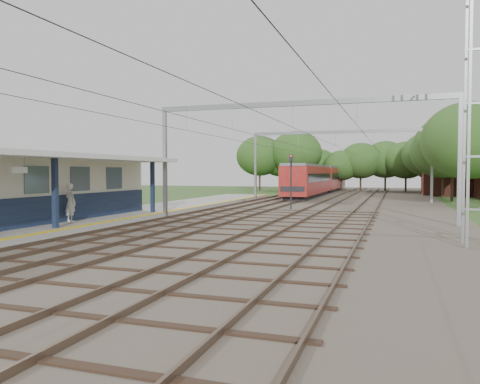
% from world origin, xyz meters
% --- Properties ---
extents(ground, '(160.00, 160.00, 0.00)m').
position_xyz_m(ground, '(0.00, 0.00, 0.00)').
color(ground, '#2D4C1E').
rests_on(ground, ground).
extents(ballast_bed, '(18.00, 90.00, 0.10)m').
position_xyz_m(ballast_bed, '(4.00, 30.00, 0.05)').
color(ballast_bed, '#473D33').
rests_on(ballast_bed, ground).
extents(platform, '(5.00, 52.00, 0.35)m').
position_xyz_m(platform, '(-7.50, 14.00, 0.17)').
color(platform, gray).
rests_on(platform, ground).
extents(yellow_stripe, '(0.45, 52.00, 0.01)m').
position_xyz_m(yellow_stripe, '(-5.25, 14.00, 0.35)').
color(yellow_stripe, yellow).
rests_on(yellow_stripe, platform).
extents(station_building, '(3.41, 18.00, 3.40)m').
position_xyz_m(station_building, '(-8.88, 7.00, 2.04)').
color(station_building, beige).
rests_on(station_building, platform).
extents(canopy, '(6.40, 20.00, 3.44)m').
position_xyz_m(canopy, '(-7.77, 6.00, 3.64)').
color(canopy, '#121E3A').
rests_on(canopy, platform).
extents(rail_tracks, '(11.80, 88.00, 0.15)m').
position_xyz_m(rail_tracks, '(1.50, 30.00, 0.18)').
color(rail_tracks, brown).
rests_on(rail_tracks, ballast_bed).
extents(catenary_system, '(17.22, 88.00, 7.00)m').
position_xyz_m(catenary_system, '(3.39, 25.28, 5.51)').
color(catenary_system, gray).
rests_on(catenary_system, ground).
extents(tree_band, '(31.72, 30.88, 8.82)m').
position_xyz_m(tree_band, '(3.84, 57.12, 4.92)').
color(tree_band, '#382619').
rests_on(tree_band, ground).
extents(house_far, '(8.00, 6.12, 8.66)m').
position_xyz_m(house_far, '(16.00, 52.00, 3.23)').
color(house_far, brown).
rests_on(house_far, ground).
extents(person, '(0.85, 0.71, 2.01)m').
position_xyz_m(person, '(-6.85, 8.24, 1.35)').
color(person, beige).
rests_on(person, platform).
extents(train, '(2.79, 34.72, 3.67)m').
position_xyz_m(train, '(-0.50, 49.60, 2.05)').
color(train, black).
rests_on(train, ballast_bed).
extents(signal_post, '(0.30, 0.27, 4.25)m').
position_xyz_m(signal_post, '(1.35, 23.13, 2.65)').
color(signal_post, black).
rests_on(signal_post, ground).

